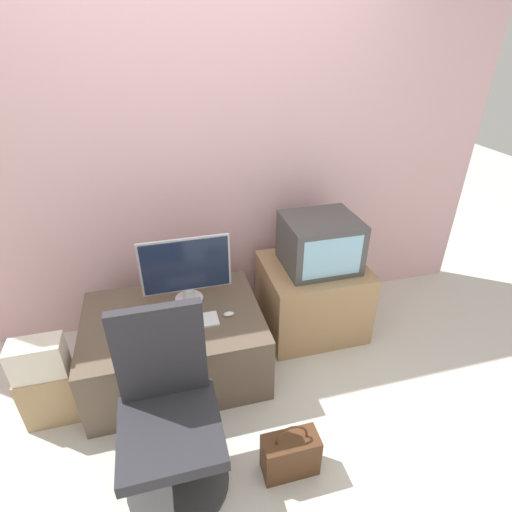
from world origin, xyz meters
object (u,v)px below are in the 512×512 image
(main_monitor, at_px, (186,269))
(handbag, at_px, (290,454))
(keyboard, at_px, (194,322))
(mouse, at_px, (229,314))
(office_chair, at_px, (169,420))
(cardboard_box_lower, at_px, (51,395))
(crt_tv, at_px, (320,243))

(main_monitor, distance_m, handbag, 1.23)
(main_monitor, distance_m, keyboard, 0.34)
(handbag, bearing_deg, mouse, 101.20)
(main_monitor, relative_size, handbag, 1.65)
(office_chair, distance_m, handbag, 0.66)
(cardboard_box_lower, bearing_deg, office_chair, -38.77)
(mouse, bearing_deg, crt_tv, 22.30)
(cardboard_box_lower, bearing_deg, keyboard, 5.80)
(crt_tv, relative_size, cardboard_box_lower, 1.40)
(office_chair, xyz_separation_m, handbag, (0.58, -0.14, -0.29))
(office_chair, bearing_deg, mouse, 56.50)
(main_monitor, distance_m, cardboard_box_lower, 1.07)
(mouse, height_order, crt_tv, crt_tv)
(office_chair, distance_m, cardboard_box_lower, 0.89)
(office_chair, relative_size, handbag, 2.81)
(cardboard_box_lower, bearing_deg, mouse, 5.34)
(cardboard_box_lower, relative_size, handbag, 1.03)
(main_monitor, bearing_deg, mouse, -46.34)
(keyboard, relative_size, mouse, 4.38)
(keyboard, height_order, office_chair, office_chair)
(mouse, xyz_separation_m, handbag, (0.15, -0.78, -0.35))
(handbag, bearing_deg, cardboard_box_lower, 151.37)
(main_monitor, distance_m, crt_tv, 0.94)
(keyboard, distance_m, office_chair, 0.66)
(main_monitor, relative_size, crt_tv, 1.15)
(keyboard, bearing_deg, handbag, -64.08)
(keyboard, distance_m, cardboard_box_lower, 0.92)
(main_monitor, bearing_deg, cardboard_box_lower, -158.96)
(cardboard_box_lower, bearing_deg, main_monitor, 21.04)
(mouse, distance_m, crt_tv, 0.82)
(mouse, relative_size, office_chair, 0.07)
(main_monitor, distance_m, mouse, 0.39)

